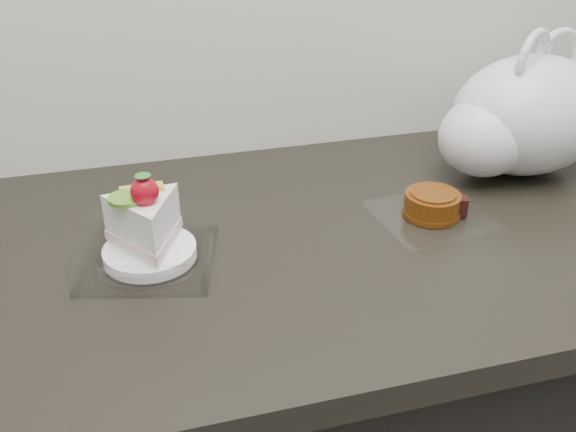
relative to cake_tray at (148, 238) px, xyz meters
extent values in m
cube|color=black|center=(0.24, 0.01, -0.06)|extent=(2.04, 0.64, 0.04)
cube|color=white|center=(0.00, 0.00, -0.03)|extent=(0.21, 0.21, 0.00)
cylinder|color=white|center=(0.00, 0.00, -0.02)|extent=(0.12, 0.12, 0.02)
ellipsoid|color=red|center=(0.00, -0.01, 0.08)|extent=(0.04, 0.03, 0.04)
cone|color=#2D7223|center=(0.00, -0.01, 0.09)|extent=(0.02, 0.02, 0.01)
cylinder|color=#609E2D|center=(-0.02, 0.00, 0.06)|extent=(0.05, 0.05, 0.01)
cube|color=gold|center=(0.00, 0.02, 0.06)|extent=(0.06, 0.02, 0.01)
cube|color=white|center=(0.42, 0.01, -0.04)|extent=(0.18, 0.17, 0.00)
cylinder|color=#673C0C|center=(0.42, 0.01, -0.02)|extent=(0.10, 0.10, 0.04)
cylinder|color=#673C0C|center=(0.42, 0.01, -0.03)|extent=(0.11, 0.11, 0.01)
cylinder|color=#673C0C|center=(0.42, 0.01, 0.00)|extent=(0.08, 0.08, 0.00)
cube|color=black|center=(0.46, 0.00, -0.02)|extent=(0.03, 0.03, 0.03)
ellipsoid|color=silver|center=(0.64, 0.12, 0.06)|extent=(0.33, 0.29, 0.20)
ellipsoid|color=silver|center=(0.56, 0.10, 0.04)|extent=(0.20, 0.19, 0.13)
torus|color=silver|center=(0.63, 0.11, 0.16)|extent=(0.10, 0.07, 0.11)
torus|color=silver|center=(0.69, 0.14, 0.15)|extent=(0.10, 0.03, 0.10)
camera|label=1|loc=(-0.01, -0.75, 0.44)|focal=40.00mm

